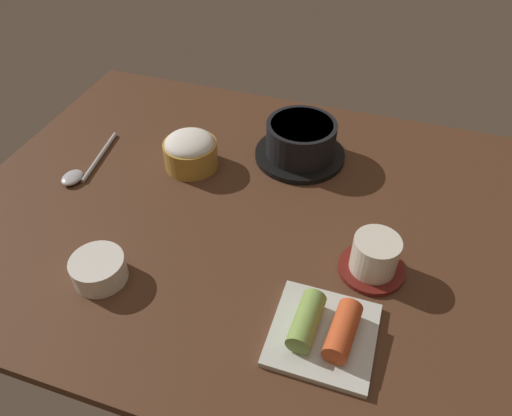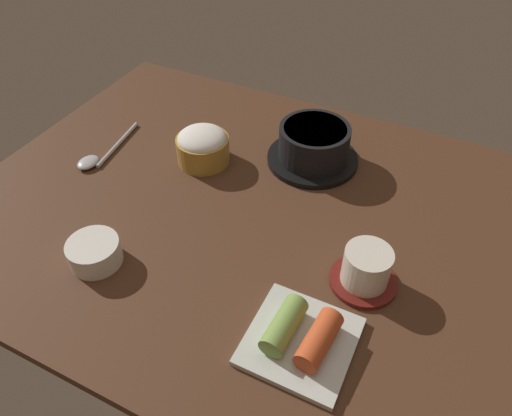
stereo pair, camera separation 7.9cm
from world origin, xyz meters
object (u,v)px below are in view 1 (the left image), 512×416
(side_bowl_near, at_px, (99,269))
(kimchi_plate, at_px, (324,330))
(stone_pot, at_px, (301,141))
(tea_cup_with_saucer, at_px, (374,257))
(spoon, at_px, (81,170))
(rice_bowl, at_px, (190,151))

(side_bowl_near, bearing_deg, kimchi_plate, 0.91)
(stone_pot, distance_m, kimchi_plate, 0.41)
(tea_cup_with_saucer, distance_m, spoon, 0.56)
(kimchi_plate, relative_size, spoon, 0.79)
(rice_bowl, relative_size, side_bowl_near, 1.25)
(tea_cup_with_saucer, height_order, spoon, tea_cup_with_saucer)
(tea_cup_with_saucer, height_order, side_bowl_near, tea_cup_with_saucer)
(kimchi_plate, height_order, side_bowl_near, kimchi_plate)
(kimchi_plate, xyz_separation_m, spoon, (-0.51, 0.20, -0.01))
(rice_bowl, bearing_deg, tea_cup_with_saucer, -22.70)
(rice_bowl, height_order, side_bowl_near, rice_bowl)
(stone_pot, height_order, tea_cup_with_saucer, stone_pot)
(rice_bowl, xyz_separation_m, kimchi_plate, (0.32, -0.29, -0.02))
(spoon, bearing_deg, rice_bowl, 24.79)
(rice_bowl, relative_size, spoon, 0.57)
(spoon, bearing_deg, stone_pot, 25.24)
(stone_pot, relative_size, side_bowl_near, 2.17)
(tea_cup_with_saucer, relative_size, kimchi_plate, 0.72)
(tea_cup_with_saucer, height_order, kimchi_plate, tea_cup_with_saucer)
(stone_pot, xyz_separation_m, rice_bowl, (-0.19, -0.09, -0.00))
(rice_bowl, xyz_separation_m, spoon, (-0.19, -0.09, -0.03))
(side_bowl_near, bearing_deg, stone_pot, 61.56)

